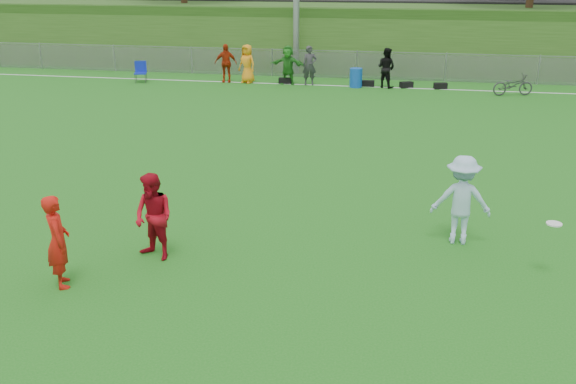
% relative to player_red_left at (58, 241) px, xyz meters
% --- Properties ---
extents(ground, '(120.00, 120.00, 0.00)m').
position_rel_player_red_left_xyz_m(ground, '(3.04, 1.19, -0.80)').
color(ground, '#196615').
rests_on(ground, ground).
extents(sideline_far, '(60.00, 0.10, 0.01)m').
position_rel_player_red_left_xyz_m(sideline_far, '(3.04, 19.19, -0.79)').
color(sideline_far, white).
rests_on(sideline_far, ground).
extents(fence, '(58.00, 0.06, 1.30)m').
position_rel_player_red_left_xyz_m(fence, '(3.04, 21.19, -0.15)').
color(fence, gray).
rests_on(fence, ground).
extents(berm, '(120.00, 18.00, 3.00)m').
position_rel_player_red_left_xyz_m(berm, '(3.04, 32.19, 0.70)').
color(berm, '#234A14').
rests_on(berm, ground).
extents(spectator_row, '(8.16, 0.96, 1.69)m').
position_rel_player_red_left_xyz_m(spectator_row, '(0.39, 19.19, 0.05)').
color(spectator_row, '#AC280B').
rests_on(spectator_row, ground).
extents(gear_bags, '(7.34, 0.52, 0.26)m').
position_rel_player_red_left_xyz_m(gear_bags, '(3.98, 19.29, -0.67)').
color(gear_bags, black).
rests_on(gear_bags, ground).
extents(player_red_left, '(0.64, 0.70, 1.60)m').
position_rel_player_red_left_xyz_m(player_red_left, '(0.00, 0.00, 0.00)').
color(player_red_left, red).
rests_on(player_red_left, ground).
extents(player_red_center, '(0.96, 0.87, 1.61)m').
position_rel_player_red_left_xyz_m(player_red_center, '(1.15, 1.29, 0.00)').
color(player_red_center, '#A40B19').
rests_on(player_red_center, ground).
extents(player_blue, '(1.13, 0.66, 1.73)m').
position_rel_player_red_left_xyz_m(player_blue, '(6.61, 3.05, 0.07)').
color(player_blue, '#A2C9E1').
rests_on(player_blue, ground).
extents(frisbee, '(0.26, 0.26, 0.02)m').
position_rel_player_red_left_xyz_m(frisbee, '(8.04, 1.87, 0.17)').
color(frisbee, white).
rests_on(frisbee, ground).
extents(recycling_bin, '(0.56, 0.56, 0.82)m').
position_rel_player_red_left_xyz_m(recycling_bin, '(3.20, 19.03, -0.39)').
color(recycling_bin, '#1049B2').
rests_on(recycling_bin, ground).
extents(camp_chair, '(0.64, 0.65, 0.93)m').
position_rel_player_red_left_xyz_m(camp_chair, '(-6.42, 18.42, -0.53)').
color(camp_chair, '#1022B0').
rests_on(camp_chair, ground).
extents(bicycle, '(1.72, 0.97, 0.86)m').
position_rel_player_red_left_xyz_m(bicycle, '(9.62, 18.39, -0.37)').
color(bicycle, '#2C2C2F').
rests_on(bicycle, ground).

